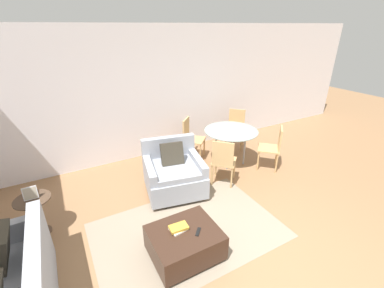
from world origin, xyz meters
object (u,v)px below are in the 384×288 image
Objects in this scene: dining_table at (231,134)px; dining_chair_near_right at (274,145)px; picture_frame at (30,193)px; dining_chair_far_right at (236,126)px; book_stack at (179,228)px; side_table at (35,209)px; armchair at (174,173)px; dining_chair_near_left at (223,159)px; tv_remote_primary at (198,232)px; ottoman at (185,242)px; dining_chair_far_left at (191,136)px.

dining_chair_near_right reaches higher than dining_table.
dining_chair_far_right reaches higher than picture_frame.
book_stack is 2.02m from side_table.
armchair is 1.25× the size of dining_chair_near_left.
armchair is 6.19× the size of picture_frame.
tv_remote_primary is 0.15× the size of dining_chair_near_left.
armchair is at bearing 0.51° from picture_frame.
tv_remote_primary is at bearing -135.22° from dining_chair_far_right.
ottoman is 2.11m from side_table.
side_table is at bearing -179.49° from armchair.
dining_table is at bearing -135.00° from dining_chair_far_right.
ottoman is at bearing -109.86° from armchair.
side_table is 0.65× the size of dining_chair_far_left.
armchair is at bearing 67.34° from book_stack.
picture_frame is 3.00m from dining_chair_near_left.
ottoman is 0.77× the size of dining_table.
dining_chair_far_left reaches higher than side_table.
armchair is at bearing 76.54° from tv_remote_primary.
dining_chair_near_right is (4.22, -0.22, 0.10)m from side_table.
side_table is at bearing 176.95° from dining_chair_near_right.
book_stack is at bearing -39.14° from side_table.
ottoman is 2.15m from picture_frame.
dining_chair_near_right is (2.65, 1.05, 0.10)m from book_stack.
dining_chair_near_right is at bearing 23.24° from ottoman.
dining_chair_far_left is (0.88, 0.99, 0.16)m from armchair.
dining_chair_near_right is 1.74m from dining_chair_far_left.
ottoman is 2.85m from dining_chair_near_right.
ottoman is at bearing -138.85° from dining_table.
ottoman is 2.67m from dining_table.
armchair is 1.32× the size of ottoman.
dining_chair_near_left reaches higher than dining_table.
dining_chair_far_left reaches higher than picture_frame.
dining_chair_far_right is (2.65, 2.28, 0.10)m from book_stack.
dining_chair_far_right reaches higher than ottoman.
book_stack is (-0.54, -1.29, 0.06)m from armchair.
dining_chair_near_left is at bearing 39.25° from ottoman.
book_stack is 1.77× the size of tv_remote_primary.
dining_chair_near_right is at bearing -3.05° from picture_frame.
dining_chair_near_right is 1.23m from dining_chair_far_right.
ottoman is at bearing -120.19° from dining_chair_far_left.
dining_table is 1.23× the size of dining_chair_near_left.
ottoman is at bearing -39.71° from side_table.
tv_remote_primary is at bearing -135.30° from dining_table.
armchair reaches higher than dining_chair_far_right.
side_table is (-1.57, 1.28, 0.00)m from book_stack.
picture_frame is at bearing 176.95° from dining_chair_near_right.
ottoman is at bearing -156.76° from dining_chair_near_right.
ottoman is 1.79m from dining_chair_near_left.
dining_chair_far_left is at bearing 48.50° from armchair.
dining_chair_far_right is (1.23, 1.23, 0.00)m from dining_chair_near_left.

